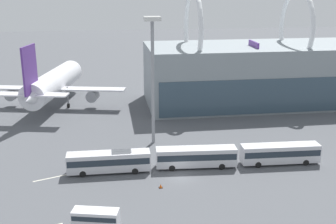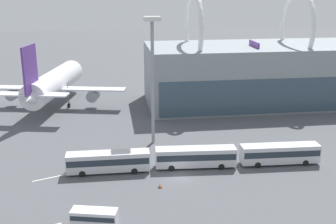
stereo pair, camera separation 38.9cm
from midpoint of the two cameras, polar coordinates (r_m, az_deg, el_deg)
ground_plane at (r=65.61m, az=1.72°, el=-8.79°), size 440.00×440.00×0.00m
airliner_at_gate_near at (r=104.92m, az=-15.14°, el=3.80°), size 35.01×34.57×16.56m
airliner_at_gate_far at (r=116.54m, az=9.33°, el=5.12°), size 38.27×38.94×15.71m
shuttle_bus_0 at (r=67.01m, az=-7.94°, el=-6.55°), size 12.98×2.84×3.32m
shuttle_bus_1 at (r=68.27m, az=3.93°, el=-5.97°), size 13.09×3.53×3.32m
shuttle_bus_2 at (r=71.82m, az=15.05°, el=-5.35°), size 13.04×3.16×3.32m
service_van_foreground at (r=53.14m, az=-9.74°, el=-13.90°), size 5.90×3.22×2.44m
floodlight_mast at (r=75.03m, az=-1.98°, el=7.45°), size 2.88×2.88×23.15m
lane_stripe_0 at (r=68.37m, az=-12.98°, el=-8.13°), size 10.90×4.21×0.01m
traffic_cone_0 at (r=62.23m, az=-0.93°, el=-9.98°), size 0.59×0.59×0.61m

